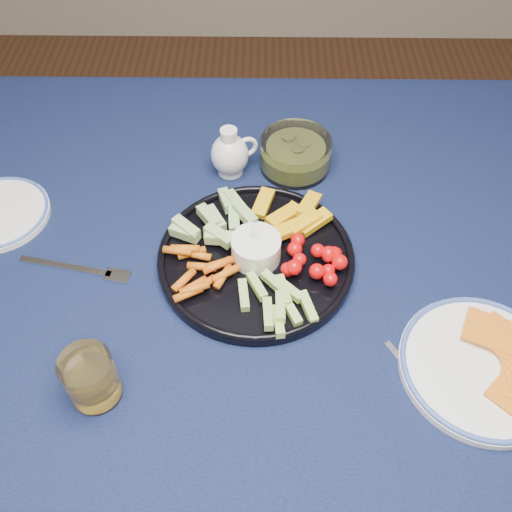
{
  "coord_description": "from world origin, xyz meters",
  "views": [
    {
      "loc": [
        0.11,
        -0.58,
        1.49
      ],
      "look_at": [
        0.1,
        0.0,
        0.76
      ],
      "focal_mm": 40.0,
      "sensor_mm": 36.0,
      "label": 1
    }
  ],
  "objects_px": {
    "crudite_platter": "(255,255)",
    "juice_tumbler": "(92,380)",
    "pickle_bowl": "(295,155)",
    "cheese_plate": "(483,365)",
    "creamer_pitcher": "(230,154)",
    "dining_table": "(200,294)"
  },
  "relations": [
    {
      "from": "crudite_platter",
      "to": "juice_tumbler",
      "type": "height_order",
      "value": "crudite_platter"
    },
    {
      "from": "crudite_platter",
      "to": "creamer_pitcher",
      "type": "xyz_separation_m",
      "value": [
        -0.05,
        0.22,
        0.02
      ]
    },
    {
      "from": "dining_table",
      "to": "juice_tumbler",
      "type": "height_order",
      "value": "juice_tumbler"
    },
    {
      "from": "pickle_bowl",
      "to": "dining_table",
      "type": "bearing_deg",
      "value": -125.29
    },
    {
      "from": "crudite_platter",
      "to": "juice_tumbler",
      "type": "xyz_separation_m",
      "value": [
        -0.22,
        -0.24,
        0.02
      ]
    },
    {
      "from": "pickle_bowl",
      "to": "cheese_plate",
      "type": "relative_size",
      "value": 0.56
    },
    {
      "from": "dining_table",
      "to": "creamer_pitcher",
      "type": "relative_size",
      "value": 16.9
    },
    {
      "from": "crudite_platter",
      "to": "creamer_pitcher",
      "type": "bearing_deg",
      "value": 102.41
    },
    {
      "from": "crudite_platter",
      "to": "cheese_plate",
      "type": "xyz_separation_m",
      "value": [
        0.33,
        -0.19,
        -0.01
      ]
    },
    {
      "from": "cheese_plate",
      "to": "juice_tumbler",
      "type": "bearing_deg",
      "value": -175.59
    },
    {
      "from": "creamer_pitcher",
      "to": "cheese_plate",
      "type": "height_order",
      "value": "creamer_pitcher"
    },
    {
      "from": "dining_table",
      "to": "creamer_pitcher",
      "type": "height_order",
      "value": "creamer_pitcher"
    },
    {
      "from": "crudite_platter",
      "to": "cheese_plate",
      "type": "relative_size",
      "value": 1.37
    },
    {
      "from": "pickle_bowl",
      "to": "cheese_plate",
      "type": "distance_m",
      "value": 0.5
    },
    {
      "from": "juice_tumbler",
      "to": "crudite_platter",
      "type": "bearing_deg",
      "value": 47.34
    },
    {
      "from": "crudite_platter",
      "to": "juice_tumbler",
      "type": "relative_size",
      "value": 3.78
    },
    {
      "from": "creamer_pitcher",
      "to": "pickle_bowl",
      "type": "height_order",
      "value": "creamer_pitcher"
    },
    {
      "from": "cheese_plate",
      "to": "crudite_platter",
      "type": "bearing_deg",
      "value": 149.39
    },
    {
      "from": "creamer_pitcher",
      "to": "juice_tumbler",
      "type": "relative_size",
      "value": 1.15
    },
    {
      "from": "dining_table",
      "to": "cheese_plate",
      "type": "bearing_deg",
      "value": -23.97
    },
    {
      "from": "dining_table",
      "to": "creamer_pitcher",
      "type": "bearing_deg",
      "value": 77.75
    },
    {
      "from": "dining_table",
      "to": "pickle_bowl",
      "type": "distance_m",
      "value": 0.32
    }
  ]
}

